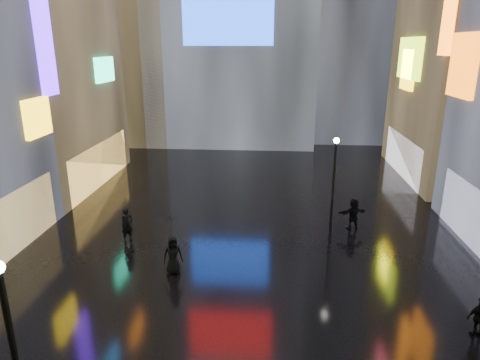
# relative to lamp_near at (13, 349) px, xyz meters

# --- Properties ---
(ground) EXTENTS (140.00, 140.00, 0.00)m
(ground) POSITION_rel_lamp_near_xyz_m (4.70, 14.74, -2.94)
(ground) COLOR black
(ground) RESTS_ON ground
(building_left_far) EXTENTS (10.28, 12.00, 22.00)m
(building_left_far) POSITION_rel_lamp_near_xyz_m (-11.28, 20.74, 8.04)
(building_left_far) COLOR black
(building_left_far) RESTS_ON ground
(tower_flank_left) EXTENTS (10.00, 10.00, 26.00)m
(tower_flank_left) POSITION_rel_lamp_near_xyz_m (-9.30, 36.74, 10.06)
(tower_flank_left) COLOR black
(tower_flank_left) RESTS_ON ground
(lamp_near) EXTENTS (0.30, 0.30, 5.20)m
(lamp_near) POSITION_rel_lamp_near_xyz_m (0.00, 0.00, 0.00)
(lamp_near) COLOR black
(lamp_near) RESTS_ON ground
(lamp_far) EXTENTS (0.30, 0.30, 5.20)m
(lamp_far) POSITION_rel_lamp_near_xyz_m (9.00, 13.42, 0.00)
(lamp_far) COLOR black
(lamp_far) RESTS_ON ground
(pedestrian_3) EXTENTS (0.94, 0.49, 1.53)m
(pedestrian_3) POSITION_rel_lamp_near_xyz_m (13.01, 5.29, -2.18)
(pedestrian_3) COLOR black
(pedestrian_3) RESTS_ON ground
(pedestrian_4) EXTENTS (0.99, 0.83, 1.73)m
(pedestrian_4) POSITION_rel_lamp_near_xyz_m (1.61, 8.73, -2.08)
(pedestrian_4) COLOR black
(pedestrian_4) RESTS_ON ground
(pedestrian_5) EXTENTS (1.69, 1.01, 1.74)m
(pedestrian_5) POSITION_rel_lamp_near_xyz_m (10.28, 14.11, -2.07)
(pedestrian_5) COLOR black
(pedestrian_5) RESTS_ON ground
(pedestrian_6) EXTENTS (0.76, 0.76, 1.78)m
(pedestrian_6) POSITION_rel_lamp_near_xyz_m (-1.41, 11.66, -2.06)
(pedestrian_6) COLOR black
(pedestrian_6) RESTS_ON ground
(umbrella_2) EXTENTS (1.47, 1.48, 0.96)m
(umbrella_2) POSITION_rel_lamp_near_xyz_m (1.61, 8.73, -0.74)
(umbrella_2) COLOR black
(umbrella_2) RESTS_ON pedestrian_4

